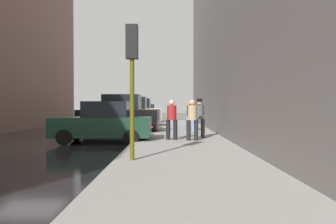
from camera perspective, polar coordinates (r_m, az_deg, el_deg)
ground_plane at (r=14.05m, az=-23.01°, el=-5.54°), size 120.00×120.00×0.00m
sidewalk at (r=12.94m, az=2.38°, el=-5.68°), size 4.00×40.00×0.15m
parked_dark_green_sedan at (r=14.46m, az=-11.25°, el=-1.91°), size 4.20×2.06×1.79m
parked_black_suv at (r=19.13m, az=-8.49°, el=-0.62°), size 4.67×2.19×2.25m
parked_bronze_suv at (r=24.15m, az=-6.72°, el=-0.26°), size 4.61×2.09×2.25m
parked_white_van at (r=29.74m, az=-5.46°, el=-0.01°), size 4.63×2.12×2.25m
parked_silver_sedan at (r=35.20m, az=-4.62°, el=-0.13°), size 4.22×2.10×1.79m
parked_gray_coupe at (r=40.68m, az=-4.00°, el=0.03°), size 4.26×2.18×1.79m
fire_hydrant at (r=17.60m, az=-3.32°, el=-2.50°), size 0.42×0.22×0.70m
traffic_light at (r=8.85m, az=-6.32°, el=8.59°), size 0.32×0.32×3.60m
pedestrian_in_red_jacket at (r=13.98m, az=0.62°, el=-0.94°), size 0.53×0.49×1.71m
pedestrian_in_jeans at (r=19.14m, az=3.88°, el=-0.40°), size 0.53×0.48×1.71m
pedestrian_with_beanie at (r=14.88m, az=5.48°, el=-0.70°), size 0.53×0.50×1.78m
pedestrian_in_tan_coat at (r=13.74m, az=4.23°, el=-0.98°), size 0.52×0.45×1.71m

